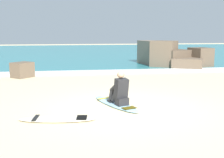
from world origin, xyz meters
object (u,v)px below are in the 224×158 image
at_px(surfboard_spare_near, 57,119).
at_px(shoreline_rock, 22,70).
at_px(surfer_seated, 120,91).
at_px(surfboard_main, 116,104).

distance_m(surfboard_spare_near, shoreline_rock, 7.10).
bearing_deg(shoreline_rock, surfer_seated, -59.69).
distance_m(surfer_seated, surfboard_spare_near, 2.02).
relative_size(surfboard_spare_near, shoreline_rock, 2.19).
bearing_deg(surfboard_spare_near, surfer_seated, 32.08).
distance_m(surfboard_main, surfboard_spare_near, 2.04).
xyz_separation_m(surfboard_main, surfer_seated, (0.08, -0.21, 0.40)).
bearing_deg(surfboard_main, shoreline_rock, 120.59).
relative_size(surfboard_main, surfer_seated, 2.38).
xyz_separation_m(surfer_seated, surfboard_spare_near, (-1.68, -1.05, -0.40)).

